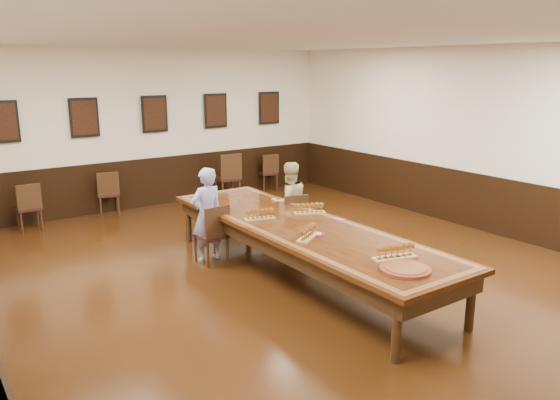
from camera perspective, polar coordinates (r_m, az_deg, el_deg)
floor at (r=7.66m, az=2.17°, el=-8.10°), size 8.00×10.00×0.02m
ceiling at (r=7.11m, az=2.41°, el=16.74°), size 8.00×10.00×0.02m
wall_back at (r=11.56m, az=-13.03°, el=7.30°), size 8.00×0.02×3.20m
wall_right at (r=10.13m, az=20.77°, el=5.87°), size 0.02×10.00×3.20m
chair_man at (r=8.13m, az=-7.23°, el=-3.47°), size 0.46×0.49×0.89m
chair_woman at (r=8.86m, az=1.19°, el=-1.99°), size 0.48×0.51×0.87m
spare_chair_a at (r=10.64m, az=-24.83°, el=-0.60°), size 0.41×0.44×0.86m
spare_chair_b at (r=11.21m, az=-17.54°, el=0.75°), size 0.49×0.52×0.87m
spare_chair_c at (r=11.90m, az=-5.52°, el=2.47°), size 0.54×0.58×1.03m
spare_chair_d at (r=12.83m, az=-1.31°, el=2.98°), size 0.47×0.50×0.86m
person_man at (r=8.13m, az=-7.66°, el=-1.54°), size 0.55×0.39×1.42m
person_woman at (r=8.87m, az=0.95°, el=-0.33°), size 0.76×0.64×1.35m
pink_phone at (r=7.70m, az=6.19°, el=-2.01°), size 0.11×0.16×0.01m
wainscoting at (r=7.48m, az=2.20°, el=-4.48°), size 8.00×10.00×1.00m
conference_table at (r=7.45m, az=2.21°, el=-3.66°), size 1.40×5.00×0.76m
posters at (r=11.47m, az=-12.97°, el=8.76°), size 6.14×0.04×0.74m
flight_a at (r=7.65m, az=-2.13°, el=-1.52°), size 0.44×0.24×0.16m
flight_b at (r=7.94m, az=3.12°, el=-0.92°), size 0.47×0.31×0.17m
flight_c at (r=6.82m, az=2.93°, el=-3.42°), size 0.45×0.34×0.16m
flight_d at (r=6.22m, az=11.92°, el=-5.34°), size 0.53×0.28×0.19m
red_plate_grp at (r=6.99m, az=3.93°, el=-3.58°), size 0.19×0.19×0.03m
carved_platter at (r=5.93m, az=12.97°, el=-7.05°), size 0.55×0.55×0.04m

